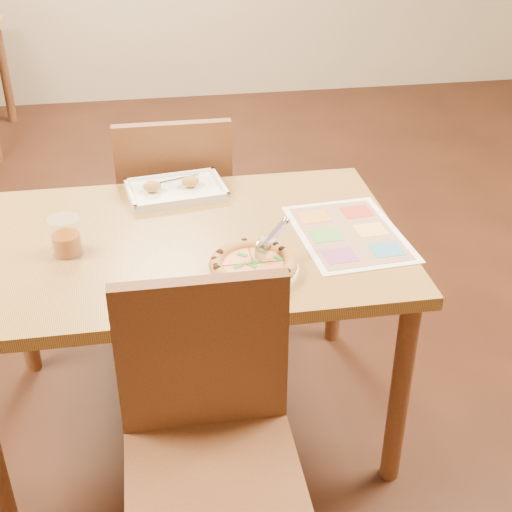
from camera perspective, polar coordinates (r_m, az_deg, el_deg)
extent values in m
plane|color=#32180D|center=(2.59, -4.84, -12.61)|extent=(7.00, 7.00, 0.00)
cube|color=#A17B40|center=(2.17, -5.65, 0.89)|extent=(1.30, 0.85, 0.04)
cylinder|color=brown|center=(2.71, -18.40, -2.92)|extent=(0.06, 0.06, 0.68)
cylinder|color=brown|center=(2.20, 11.42, -10.77)|extent=(0.06, 0.06, 0.68)
cylinder|color=brown|center=(2.75, 6.45, -0.82)|extent=(0.06, 0.06, 0.68)
cube|color=brown|center=(1.78, -3.37, -17.53)|extent=(0.42, 0.42, 0.04)
cube|color=brown|center=(1.76, -4.29, -8.06)|extent=(0.42, 0.04, 0.45)
cube|color=brown|center=(2.90, -6.48, 3.48)|extent=(0.42, 0.42, 0.04)
cube|color=brown|center=(2.63, -6.50, 5.93)|extent=(0.42, 0.04, 0.45)
cylinder|color=brown|center=(5.32, -19.46, 13.60)|extent=(0.06, 0.06, 0.68)
cylinder|color=white|center=(1.99, 0.00, -1.08)|extent=(0.31, 0.31, 0.01)
cylinder|color=#BE8A40|center=(1.98, -0.23, -0.86)|extent=(0.24, 0.24, 0.01)
cylinder|color=#E7C87E|center=(1.98, -0.23, -0.66)|extent=(0.20, 0.20, 0.01)
torus|color=#BE8A40|center=(1.97, -0.23, -0.64)|extent=(0.25, 0.25, 0.04)
cylinder|color=silver|center=(1.97, 0.57, 0.66)|extent=(0.06, 0.05, 0.07)
cube|color=silver|center=(2.00, 1.50, 1.72)|extent=(0.09, 0.09, 0.06)
cube|color=white|center=(2.43, -6.40, 5.15)|extent=(0.35, 0.26, 0.02)
cube|color=silver|center=(2.43, -6.41, 5.41)|extent=(0.15, 0.06, 0.00)
ellipsoid|color=#B78642|center=(2.41, -8.31, 5.54)|extent=(0.06, 0.05, 0.04)
ellipsoid|color=#B78642|center=(2.43, -5.28, 5.97)|extent=(0.06, 0.05, 0.04)
cylinder|color=#803C09|center=(2.13, -14.89, 0.96)|extent=(0.08, 0.08, 0.06)
cylinder|color=white|center=(2.12, -14.98, 1.55)|extent=(0.09, 0.09, 0.11)
cube|color=white|center=(2.19, 7.43, 1.83)|extent=(0.34, 0.45, 0.00)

